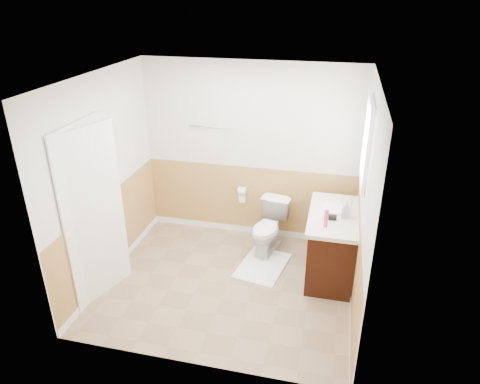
% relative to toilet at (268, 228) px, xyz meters
% --- Properties ---
extents(floor, '(3.00, 3.00, 0.00)m').
position_rel_toilet_xyz_m(floor, '(-0.35, -0.86, -0.36)').
color(floor, '#8C7051').
rests_on(floor, ground).
extents(ceiling, '(3.00, 3.00, 0.00)m').
position_rel_toilet_xyz_m(ceiling, '(-0.35, -0.86, 2.14)').
color(ceiling, white).
rests_on(ceiling, floor).
extents(wall_back, '(3.00, 0.00, 3.00)m').
position_rel_toilet_xyz_m(wall_back, '(-0.35, 0.44, 0.89)').
color(wall_back, silver).
rests_on(wall_back, floor).
extents(wall_front, '(3.00, 0.00, 3.00)m').
position_rel_toilet_xyz_m(wall_front, '(-0.35, -2.16, 0.89)').
color(wall_front, silver).
rests_on(wall_front, floor).
extents(wall_left, '(0.00, 3.00, 3.00)m').
position_rel_toilet_xyz_m(wall_left, '(-1.85, -0.86, 0.89)').
color(wall_left, silver).
rests_on(wall_left, floor).
extents(wall_right, '(0.00, 3.00, 3.00)m').
position_rel_toilet_xyz_m(wall_right, '(1.15, -0.86, 0.89)').
color(wall_right, silver).
rests_on(wall_right, floor).
extents(wainscot_back, '(3.00, 0.00, 3.00)m').
position_rel_toilet_xyz_m(wainscot_back, '(-0.35, 0.43, 0.14)').
color(wainscot_back, tan).
rests_on(wainscot_back, floor).
extents(wainscot_front, '(3.00, 0.00, 3.00)m').
position_rel_toilet_xyz_m(wainscot_front, '(-0.35, -2.15, 0.14)').
color(wainscot_front, tan).
rests_on(wainscot_front, floor).
extents(wainscot_left, '(0.00, 2.60, 2.60)m').
position_rel_toilet_xyz_m(wainscot_left, '(-1.84, -0.86, 0.14)').
color(wainscot_left, tan).
rests_on(wainscot_left, floor).
extents(wainscot_right, '(0.00, 2.60, 2.60)m').
position_rel_toilet_xyz_m(wainscot_right, '(1.13, -0.86, 0.14)').
color(wainscot_right, tan).
rests_on(wainscot_right, floor).
extents(toilet, '(0.52, 0.76, 0.71)m').
position_rel_toilet_xyz_m(toilet, '(0.00, 0.00, 0.00)').
color(toilet, white).
rests_on(toilet, floor).
extents(bath_mat, '(0.69, 0.89, 0.02)m').
position_rel_toilet_xyz_m(bath_mat, '(0.00, -0.40, -0.35)').
color(bath_mat, white).
rests_on(bath_mat, floor).
extents(vanity_cabinet, '(0.55, 1.10, 0.80)m').
position_rel_toilet_xyz_m(vanity_cabinet, '(0.86, -0.33, 0.04)').
color(vanity_cabinet, black).
rests_on(vanity_cabinet, floor).
extents(vanity_knob_left, '(0.03, 0.03, 0.03)m').
position_rel_toilet_xyz_m(vanity_knob_left, '(0.56, -0.43, 0.19)').
color(vanity_knob_left, '#B5B5BB').
rests_on(vanity_knob_left, vanity_cabinet).
extents(vanity_knob_right, '(0.03, 0.03, 0.03)m').
position_rel_toilet_xyz_m(vanity_knob_right, '(0.56, -0.23, 0.19)').
color(vanity_knob_right, silver).
rests_on(vanity_knob_right, vanity_cabinet).
extents(countertop, '(0.60, 1.15, 0.05)m').
position_rel_toilet_xyz_m(countertop, '(0.85, -0.33, 0.47)').
color(countertop, silver).
rests_on(countertop, vanity_cabinet).
extents(sink_basin, '(0.36, 0.36, 0.02)m').
position_rel_toilet_xyz_m(sink_basin, '(0.86, -0.18, 0.50)').
color(sink_basin, white).
rests_on(sink_basin, countertop).
extents(faucet, '(0.02, 0.02, 0.14)m').
position_rel_toilet_xyz_m(faucet, '(1.04, -0.18, 0.56)').
color(faucet, silver).
rests_on(faucet, countertop).
extents(lotion_bottle, '(0.05, 0.05, 0.22)m').
position_rel_toilet_xyz_m(lotion_bottle, '(0.76, -0.67, 0.60)').
color(lotion_bottle, '#E13A8D').
rests_on(lotion_bottle, countertop).
extents(soap_dispenser, '(0.10, 0.10, 0.21)m').
position_rel_toilet_xyz_m(soap_dispenser, '(0.98, -0.39, 0.60)').
color(soap_dispenser, '#8C929E').
rests_on(soap_dispenser, countertop).
extents(hair_dryer_body, '(0.14, 0.07, 0.07)m').
position_rel_toilet_xyz_m(hair_dryer_body, '(0.81, -0.49, 0.53)').
color(hair_dryer_body, black).
rests_on(hair_dryer_body, countertop).
extents(hair_dryer_handle, '(0.03, 0.03, 0.07)m').
position_rel_toilet_xyz_m(hair_dryer_handle, '(0.78, -0.48, 0.50)').
color(hair_dryer_handle, black).
rests_on(hair_dryer_handle, countertop).
extents(mirror_panel, '(0.02, 0.35, 0.90)m').
position_rel_toilet_xyz_m(mirror_panel, '(1.12, 0.24, 1.19)').
color(mirror_panel, silver).
rests_on(mirror_panel, wall_right).
extents(window_frame, '(0.04, 0.80, 1.00)m').
position_rel_toilet_xyz_m(window_frame, '(1.12, -0.27, 1.39)').
color(window_frame, white).
rests_on(window_frame, wall_right).
extents(window_glass, '(0.01, 0.70, 0.90)m').
position_rel_toilet_xyz_m(window_glass, '(1.13, -0.27, 1.39)').
color(window_glass, white).
rests_on(window_glass, wall_right).
extents(door, '(0.29, 0.78, 2.04)m').
position_rel_toilet_xyz_m(door, '(-1.75, -1.31, 0.66)').
color(door, white).
rests_on(door, wall_left).
extents(door_frame, '(0.02, 0.92, 2.10)m').
position_rel_toilet_xyz_m(door_frame, '(-1.83, -1.31, 0.67)').
color(door_frame, white).
rests_on(door_frame, wall_left).
extents(door_knob, '(0.06, 0.06, 0.06)m').
position_rel_toilet_xyz_m(door_knob, '(-1.69, -0.98, 0.59)').
color(door_knob, silver).
rests_on(door_knob, door).
extents(towel_bar, '(0.62, 0.02, 0.02)m').
position_rel_toilet_xyz_m(towel_bar, '(-0.90, 0.39, 1.24)').
color(towel_bar, silver).
rests_on(towel_bar, wall_back).
extents(tp_holder_bar, '(0.14, 0.02, 0.02)m').
position_rel_toilet_xyz_m(tp_holder_bar, '(-0.45, 0.37, 0.34)').
color(tp_holder_bar, silver).
rests_on(tp_holder_bar, wall_back).
extents(tp_roll, '(0.10, 0.11, 0.11)m').
position_rel_toilet_xyz_m(tp_roll, '(-0.45, 0.37, 0.34)').
color(tp_roll, white).
rests_on(tp_roll, tp_holder_bar).
extents(tp_sheet, '(0.10, 0.01, 0.16)m').
position_rel_toilet_xyz_m(tp_sheet, '(-0.45, 0.37, 0.23)').
color(tp_sheet, white).
rests_on(tp_sheet, tp_roll).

